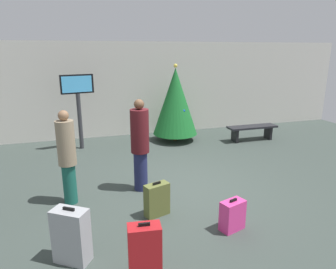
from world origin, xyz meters
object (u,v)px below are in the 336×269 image
traveller_0 (140,143)px  traveller_1 (67,156)px  flight_info_kiosk (78,97)px  holiday_tree (175,101)px  suitcase_3 (157,200)px  waiting_bench (252,129)px  suitcase_1 (232,215)px  suitcase_0 (71,236)px  suitcase_2 (145,254)px

traveller_0 → traveller_1: bearing=-172.8°
traveller_1 → flight_info_kiosk: bearing=85.0°
holiday_tree → suitcase_3: (-1.77, -4.33, -0.98)m
holiday_tree → traveller_0: holiday_tree is taller
waiting_bench → suitcase_1: size_ratio=3.02×
flight_info_kiosk → traveller_1: size_ratio=1.20×
waiting_bench → suitcase_3: suitcase_3 is taller
holiday_tree → flight_info_kiosk: bearing=179.5°
waiting_bench → suitcase_3: bearing=-139.1°
suitcase_0 → suitcase_2: 1.11m
holiday_tree → flight_info_kiosk: size_ratio=1.12×
suitcase_0 → suitcase_1: (2.49, 0.05, -0.14)m
traveller_1 → holiday_tree: bearing=46.4°
flight_info_kiosk → suitcase_2: (0.60, -5.88, -1.13)m
flight_info_kiosk → holiday_tree: bearing=-0.5°
waiting_bench → suitcase_3: size_ratio=2.59×
suitcase_1 → suitcase_2: bearing=-155.8°
suitcase_2 → holiday_tree: bearing=68.3°
holiday_tree → waiting_bench: (2.39, -0.73, -0.91)m
waiting_bench → traveller_0: size_ratio=0.86×
flight_info_kiosk → traveller_1: bearing=-95.0°
suitcase_0 → suitcase_1: 2.50m
suitcase_1 → suitcase_3: size_ratio=0.86×
suitcase_1 → suitcase_2: suitcase_2 is taller
suitcase_2 → suitcase_3: 1.62m
suitcase_2 → suitcase_1: bearing=24.2°
suitcase_1 → waiting_bench: bearing=54.8°
traveller_0 → suitcase_0: (-1.38, -1.95, -0.62)m
suitcase_2 → flight_info_kiosk: bearing=95.9°
suitcase_1 → traveller_0: bearing=120.3°
flight_info_kiosk → traveller_0: bearing=-71.1°
traveller_0 → traveller_1: 1.43m
flight_info_kiosk → suitcase_0: size_ratio=2.65×
flight_info_kiosk → suitcase_2: size_ratio=2.61×
traveller_1 → suitcase_1: bearing=-34.3°
waiting_bench → traveller_0: traveller_0 is taller
traveller_1 → suitcase_3: size_ratio=2.86×
holiday_tree → waiting_bench: holiday_tree is taller
holiday_tree → flight_info_kiosk: (-2.93, 0.02, 0.26)m
traveller_1 → suitcase_0: traveller_1 is taller
suitcase_3 → flight_info_kiosk: bearing=105.0°
suitcase_3 → waiting_bench: bearing=40.9°
flight_info_kiosk → suitcase_1: 5.75m
suitcase_0 → traveller_0: bearing=54.6°
waiting_bench → traveller_1: traveller_1 is taller
suitcase_0 → traveller_1: bearing=91.0°
traveller_1 → suitcase_2: bearing=-69.7°
traveller_0 → flight_info_kiosk: bearing=108.9°
suitcase_0 → suitcase_2: size_ratio=0.98×
suitcase_0 → suitcase_1: bearing=1.1°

